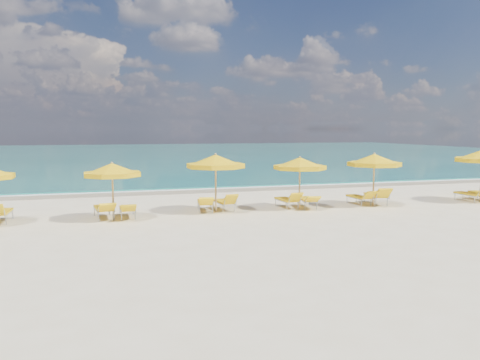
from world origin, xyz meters
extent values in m
plane|color=beige|center=(0.00, 0.00, 0.00)|extent=(120.00, 120.00, 0.00)
cube|color=#12685D|center=(0.00, 48.00, 0.00)|extent=(120.00, 80.00, 0.30)
cube|color=tan|center=(0.00, 7.40, 0.00)|extent=(120.00, 2.60, 0.01)
cube|color=white|center=(0.00, 8.20, 0.00)|extent=(120.00, 1.20, 0.03)
cube|color=white|center=(-6.00, 17.00, 0.00)|extent=(14.00, 0.36, 0.05)
cube|color=white|center=(8.00, 24.00, 0.00)|extent=(18.00, 0.30, 0.05)
cylinder|color=tan|center=(-5.68, -0.44, 1.09)|extent=(0.07, 0.07, 2.19)
cone|color=yellow|center=(-5.68, -0.44, 2.01)|extent=(2.87, 2.87, 0.44)
cylinder|color=yellow|center=(-5.68, -0.44, 1.80)|extent=(2.89, 2.89, 0.18)
sphere|color=tan|center=(-5.68, -0.44, 2.24)|extent=(0.10, 0.10, 0.10)
cylinder|color=tan|center=(-1.44, 0.21, 1.21)|extent=(0.08, 0.08, 2.42)
cone|color=yellow|center=(-1.44, 0.21, 2.22)|extent=(3.28, 3.28, 0.48)
cylinder|color=yellow|center=(-1.44, 0.21, 1.99)|extent=(3.31, 3.31, 0.19)
sphere|color=tan|center=(-1.44, 0.21, 2.47)|extent=(0.11, 0.11, 0.11)
cylinder|color=tan|center=(2.29, -0.07, 1.13)|extent=(0.07, 0.07, 2.25)
cone|color=yellow|center=(2.29, -0.07, 2.07)|extent=(3.04, 3.04, 0.45)
cylinder|color=yellow|center=(2.29, -0.07, 1.85)|extent=(3.07, 3.07, 0.18)
sphere|color=tan|center=(2.29, -0.07, 2.30)|extent=(0.10, 0.10, 0.10)
cylinder|color=tan|center=(5.88, -0.25, 1.18)|extent=(0.07, 0.07, 2.36)
cone|color=yellow|center=(5.88, -0.25, 2.17)|extent=(3.00, 3.00, 0.47)
cylinder|color=yellow|center=(5.88, -0.25, 1.94)|extent=(3.03, 3.03, 0.19)
sphere|color=tan|center=(5.88, -0.25, 2.41)|extent=(0.10, 0.10, 0.10)
cube|color=yellow|center=(-9.80, 0.38, 0.39)|extent=(0.62, 1.36, 0.08)
cube|color=yellow|center=(-6.05, 0.15, 0.41)|extent=(0.81, 1.48, 0.09)
cube|color=yellow|center=(-5.92, -0.83, 0.58)|extent=(0.70, 0.69, 0.41)
cube|color=yellow|center=(-5.14, 0.07, 0.36)|extent=(0.59, 1.27, 0.08)
cube|color=yellow|center=(-5.12, -0.82, 0.51)|extent=(0.57, 0.57, 0.36)
cube|color=yellow|center=(-1.83, 0.64, 0.39)|extent=(0.80, 1.42, 0.08)
cube|color=yellow|center=(-1.97, -0.29, 0.56)|extent=(0.68, 0.66, 0.41)
cube|color=yellow|center=(-0.99, 0.70, 0.36)|extent=(0.73, 1.33, 0.08)
cube|color=yellow|center=(-0.88, -0.12, 0.58)|extent=(0.62, 0.54, 0.48)
cube|color=yellow|center=(1.86, 0.43, 0.37)|extent=(0.69, 1.33, 0.08)
cube|color=yellow|center=(1.94, -0.42, 0.58)|extent=(0.62, 0.54, 0.48)
cube|color=yellow|center=(2.81, 0.28, 0.38)|extent=(0.76, 1.38, 0.08)
cube|color=yellow|center=(2.68, -0.64, 0.51)|extent=(0.66, 0.67, 0.33)
cube|color=yellow|center=(5.48, 0.38, 0.36)|extent=(0.67, 1.30, 0.08)
cube|color=yellow|center=(5.56, -0.47, 0.55)|extent=(0.60, 0.55, 0.43)
cube|color=yellow|center=(6.35, 0.32, 0.41)|extent=(0.89, 1.53, 0.09)
cube|color=yellow|center=(6.18, -0.63, 0.64)|extent=(0.73, 0.67, 0.51)
cube|color=yellow|center=(11.21, -0.20, 0.37)|extent=(0.70, 1.33, 0.08)
camera|label=1|loc=(-5.87, -19.04, 3.54)|focal=35.00mm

